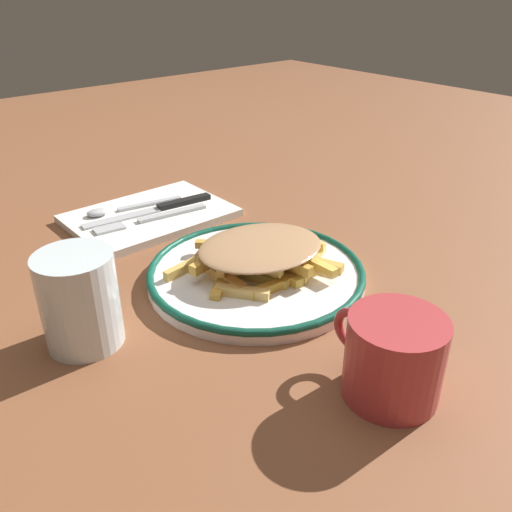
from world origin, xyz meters
name	(u,v)px	position (x,y,z in m)	size (l,w,h in m)	color
ground_plane	(256,280)	(0.00, 0.00, 0.00)	(2.60, 2.60, 0.00)	brown
plate	(256,273)	(0.00, 0.00, 0.01)	(0.27, 0.27, 0.02)	white
fries_heap	(261,254)	(0.00, -0.01, 0.04)	(0.18, 0.20, 0.04)	#CC8C3F
napkin	(150,216)	(0.25, 0.01, 0.01)	(0.17, 0.24, 0.01)	silver
fork	(151,218)	(0.22, 0.02, 0.01)	(0.04, 0.18, 0.01)	silver
knife	(161,208)	(0.25, -0.01, 0.01)	(0.04, 0.21, 0.01)	black
spoon	(119,209)	(0.28, 0.04, 0.02)	(0.04, 0.15, 0.01)	silver
water_glass	(80,300)	(0.02, 0.22, 0.05)	(0.08, 0.08, 0.10)	silver
coffee_mug	(393,357)	(-0.23, 0.04, 0.04)	(0.11, 0.09, 0.08)	#B4383C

